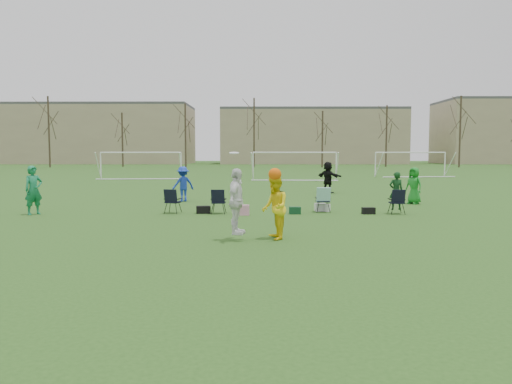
{
  "coord_description": "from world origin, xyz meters",
  "views": [
    {
      "loc": [
        0.95,
        -11.91,
        2.42
      ],
      "look_at": [
        0.84,
        2.72,
        1.25
      ],
      "focal_mm": 35.0,
      "sensor_mm": 36.0,
      "label": 1
    }
  ],
  "objects_px": {
    "fielder_green_far": "(414,186)",
    "goal_mid": "(294,158)",
    "center_contest": "(258,204)",
    "fielder_green_near": "(34,190)",
    "goal_right": "(411,157)",
    "fielder_black": "(328,177)",
    "goal_left": "(141,158)",
    "fielder_blue": "(183,184)"
  },
  "relations": [
    {
      "from": "fielder_black",
      "to": "goal_left",
      "type": "distance_m",
      "value": 22.13
    },
    {
      "from": "fielder_black",
      "to": "goal_mid",
      "type": "distance_m",
      "value": 14.29
    },
    {
      "from": "center_contest",
      "to": "goal_right",
      "type": "distance_m",
      "value": 39.3
    },
    {
      "from": "fielder_blue",
      "to": "goal_mid",
      "type": "bearing_deg",
      "value": -139.02
    },
    {
      "from": "goal_left",
      "to": "fielder_green_far",
      "type": "bearing_deg",
      "value": -56.14
    },
    {
      "from": "fielder_green_near",
      "to": "fielder_black",
      "type": "xyz_separation_m",
      "value": [
        12.85,
        10.48,
        -0.02
      ]
    },
    {
      "from": "fielder_green_near",
      "to": "fielder_black",
      "type": "height_order",
      "value": "fielder_green_near"
    },
    {
      "from": "fielder_green_near",
      "to": "goal_right",
      "type": "relative_size",
      "value": 0.26
    },
    {
      "from": "fielder_blue",
      "to": "fielder_green_far",
      "type": "height_order",
      "value": "fielder_green_far"
    },
    {
      "from": "goal_left",
      "to": "goal_right",
      "type": "relative_size",
      "value": 1.01
    },
    {
      "from": "fielder_green_near",
      "to": "center_contest",
      "type": "relative_size",
      "value": 0.78
    },
    {
      "from": "fielder_black",
      "to": "goal_left",
      "type": "bearing_deg",
      "value": 1.03
    },
    {
      "from": "fielder_black",
      "to": "center_contest",
      "type": "distance_m",
      "value": 16.57
    },
    {
      "from": "goal_left",
      "to": "goal_mid",
      "type": "relative_size",
      "value": 1.0
    },
    {
      "from": "center_contest",
      "to": "goal_mid",
      "type": "relative_size",
      "value": 0.33
    },
    {
      "from": "fielder_black",
      "to": "center_contest",
      "type": "height_order",
      "value": "center_contest"
    },
    {
      "from": "goal_mid",
      "to": "goal_right",
      "type": "height_order",
      "value": "same"
    },
    {
      "from": "center_contest",
      "to": "fielder_green_far",
      "type": "bearing_deg",
      "value": 53.14
    },
    {
      "from": "goal_right",
      "to": "goal_left",
      "type": "bearing_deg",
      "value": -179.25
    },
    {
      "from": "center_contest",
      "to": "fielder_black",
      "type": "bearing_deg",
      "value": 75.62
    },
    {
      "from": "fielder_green_near",
      "to": "goal_left",
      "type": "height_order",
      "value": "goal_left"
    },
    {
      "from": "fielder_green_far",
      "to": "center_contest",
      "type": "relative_size",
      "value": 0.71
    },
    {
      "from": "fielder_blue",
      "to": "goal_left",
      "type": "distance_m",
      "value": 22.7
    },
    {
      "from": "center_contest",
      "to": "goal_left",
      "type": "height_order",
      "value": "goal_left"
    },
    {
      "from": "goal_left",
      "to": "goal_mid",
      "type": "xyz_separation_m",
      "value": [
        14.0,
        -2.0,
        0.0
      ]
    },
    {
      "from": "fielder_black",
      "to": "goal_right",
      "type": "distance_m",
      "value": 23.03
    },
    {
      "from": "fielder_green_near",
      "to": "fielder_green_far",
      "type": "distance_m",
      "value": 16.54
    },
    {
      "from": "fielder_blue",
      "to": "fielder_green_far",
      "type": "bearing_deg",
      "value": 144.81
    },
    {
      "from": "fielder_green_far",
      "to": "goal_right",
      "type": "xyz_separation_m",
      "value": [
        7.82,
        26.56,
        1.06
      ]
    },
    {
      "from": "center_contest",
      "to": "goal_left",
      "type": "distance_m",
      "value": 34.07
    },
    {
      "from": "fielder_blue",
      "to": "center_contest",
      "type": "height_order",
      "value": "center_contest"
    },
    {
      "from": "fielder_green_far",
      "to": "center_contest",
      "type": "bearing_deg",
      "value": -75.33
    },
    {
      "from": "fielder_green_near",
      "to": "goal_right",
      "type": "bearing_deg",
      "value": 3.73
    },
    {
      "from": "fielder_black",
      "to": "goal_left",
      "type": "height_order",
      "value": "goal_left"
    },
    {
      "from": "fielder_green_near",
      "to": "goal_mid",
      "type": "height_order",
      "value": "goal_mid"
    },
    {
      "from": "fielder_black",
      "to": "goal_right",
      "type": "height_order",
      "value": "goal_right"
    },
    {
      "from": "fielder_blue",
      "to": "goal_right",
      "type": "height_order",
      "value": "goal_right"
    },
    {
      "from": "fielder_green_near",
      "to": "center_contest",
      "type": "distance_m",
      "value": 10.35
    },
    {
      "from": "goal_mid",
      "to": "fielder_green_far",
      "type": "bearing_deg",
      "value": -74.5
    },
    {
      "from": "fielder_blue",
      "to": "goal_left",
      "type": "relative_size",
      "value": 0.23
    },
    {
      "from": "fielder_green_far",
      "to": "fielder_blue",
      "type": "bearing_deg",
      "value": -133.93
    },
    {
      "from": "fielder_green_far",
      "to": "goal_mid",
      "type": "xyz_separation_m",
      "value": [
        -4.18,
        20.56,
        1.06
      ]
    }
  ]
}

